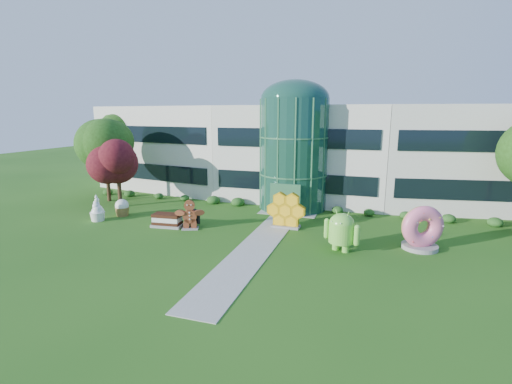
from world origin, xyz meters
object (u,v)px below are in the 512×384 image
(donut, at_px, (421,227))
(gingerbread, at_px, (190,214))
(android_black, at_px, (193,216))
(android_green, at_px, (341,229))

(donut, distance_m, gingerbread, 16.11)
(android_black, height_order, gingerbread, gingerbread)
(gingerbread, bearing_deg, android_green, -27.25)
(android_black, bearing_deg, android_green, 14.21)
(donut, relative_size, gingerbread, 1.19)
(gingerbread, bearing_deg, android_black, 66.72)
(android_green, distance_m, android_black, 11.37)
(android_black, bearing_deg, gingerbread, -69.20)
(android_black, distance_m, donut, 16.09)
(android_black, height_order, donut, donut)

